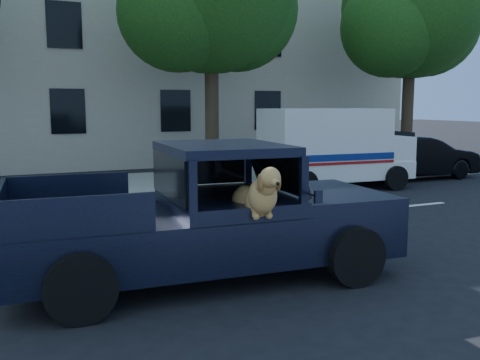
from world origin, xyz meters
The scene contains 8 objects.
ground centered at (0.00, 0.00, 0.00)m, with size 120.00×120.00×0.00m, color black.
far_sidewalk centered at (0.00, 9.20, 0.07)m, with size 60.00×4.00×0.15m, color gray.
lane_stripes centered at (2.00, 3.40, 0.01)m, with size 21.60×0.14×0.01m, color silver, non-canonical shape.
street_tree_right centered at (13.03, 9.62, 5.71)m, with size 6.00×5.20×8.60m.
building_main centered at (3.00, 16.50, 4.50)m, with size 26.00×6.00×9.00m, color beige.
pickup_truck centered at (1.25, 0.37, 0.65)m, with size 5.45×2.89×1.91m.
mail_truck centered at (7.58, 6.53, 1.02)m, with size 4.35×2.37×2.33m.
parked_sedan centered at (11.27, 7.09, 0.71)m, with size 4.28×1.49×1.41m, color black.
Camera 1 is at (-1.24, -6.55, 2.47)m, focal length 40.00 mm.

